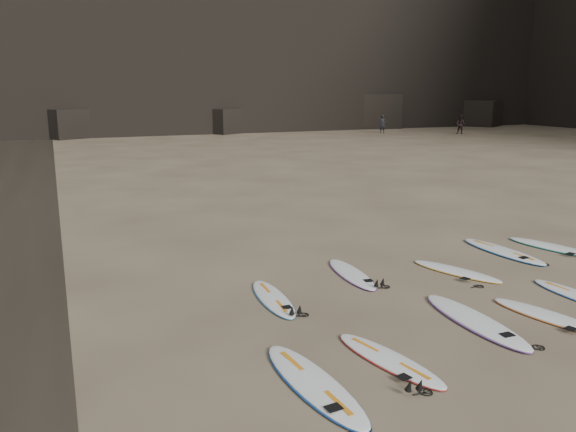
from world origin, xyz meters
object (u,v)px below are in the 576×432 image
at_px(surfboard_2, 475,320).
at_px(surfboard_8, 503,251).
at_px(surfboard_0, 314,383).
at_px(surfboard_3, 549,316).
at_px(surfboard_9, 554,247).
at_px(surfboard_7, 456,271).
at_px(surfboard_1, 389,359).
at_px(person_a, 383,124).
at_px(person_b, 461,124).
at_px(surfboard_6, 351,274).
at_px(surfboard_5, 273,298).

height_order(surfboard_2, surfboard_8, surfboard_2).
bearing_deg(surfboard_0, surfboard_3, 1.10).
distance_m(surfboard_2, surfboard_9, 6.10).
xyz_separation_m(surfboard_0, surfboard_7, (5.25, 3.34, -0.01)).
xyz_separation_m(surfboard_2, surfboard_9, (5.29, 3.05, -0.00)).
distance_m(surfboard_1, surfboard_3, 3.71).
distance_m(surfboard_2, surfboard_7, 2.91).
relative_size(surfboard_0, person_a, 1.54).
xyz_separation_m(surfboard_0, person_a, (26.04, 39.81, 0.83)).
relative_size(surfboard_0, surfboard_3, 1.18).
relative_size(surfboard_9, person_a, 1.47).
height_order(surfboard_9, person_b, person_b).
distance_m(surfboard_6, surfboard_7, 2.47).
distance_m(surfboard_2, person_b, 45.36).
bearing_deg(surfboard_6, surfboard_8, 6.28).
distance_m(surfboard_8, person_b, 40.44).
xyz_separation_m(surfboard_9, person_a, (17.07, 35.87, 0.83)).
relative_size(surfboard_3, surfboard_5, 1.01).
distance_m(surfboard_1, surfboard_2, 2.37).
xyz_separation_m(surfboard_3, person_a, (20.93, 39.30, 0.83)).
bearing_deg(surfboard_6, surfboard_1, -105.54).
relative_size(surfboard_0, surfboard_6, 1.16).
height_order(surfboard_8, surfboard_9, surfboard_8).
xyz_separation_m(surfboard_5, person_b, (31.56, 32.75, 0.85)).
bearing_deg(surfboard_8, person_a, 59.84).
relative_size(surfboard_0, surfboard_1, 1.19).
xyz_separation_m(surfboard_1, surfboard_7, (3.84, 3.13, -0.00)).
relative_size(surfboard_1, surfboard_5, 1.00).
distance_m(surfboard_7, person_b, 42.47).
bearing_deg(surfboard_3, surfboard_2, 151.07).
relative_size(surfboard_9, person_b, 1.44).
relative_size(surfboard_3, surfboard_8, 0.84).
relative_size(surfboard_6, person_b, 1.30).
bearing_deg(person_b, surfboard_9, -68.01).
xyz_separation_m(person_a, person_b, (6.20, -3.69, 0.02)).
bearing_deg(surfboard_8, surfboard_5, -175.73).
distance_m(surfboard_0, person_b, 48.42).
height_order(surfboard_1, surfboard_8, surfboard_8).
bearing_deg(surfboard_8, surfboard_9, -11.87).
xyz_separation_m(surfboard_1, surfboard_9, (7.56, 3.72, 0.01)).
bearing_deg(surfboard_2, surfboard_7, 59.01).
distance_m(surfboard_5, person_b, 45.49).
bearing_deg(surfboard_2, surfboard_3, -13.10).
relative_size(surfboard_1, person_a, 1.29).
bearing_deg(surfboard_2, surfboard_1, -162.04).
xyz_separation_m(surfboard_8, surfboard_9, (1.53, -0.25, -0.00)).
distance_m(surfboard_7, surfboard_8, 2.34).
distance_m(surfboard_3, surfboard_5, 5.27).
height_order(surfboard_7, person_b, person_b).
distance_m(surfboard_5, surfboard_7, 4.57).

